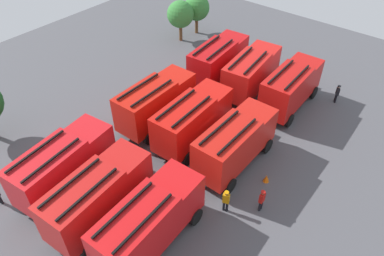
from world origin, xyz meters
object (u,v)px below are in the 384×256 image
object	(u,v)px
tree_2	(197,8)
traffic_cone_1	(223,140)
firefighter_0	(337,93)
traffic_cone_0	(266,178)
fire_truck_2	(291,86)
fire_truck_6	(63,164)
fire_truck_0	(150,221)
firefighter_1	(262,200)
fire_truck_4	(193,119)
fire_truck_5	(251,72)
fire_truck_8	(218,59)
fire_truck_3	(98,195)
tree_1	(180,14)
fire_truck_7	(156,101)
firefighter_2	(226,200)
fire_truck_1	(235,142)

from	to	relation	value
tree_2	traffic_cone_1	xyz separation A→B (m)	(-13.55, -13.39, -2.71)
firefighter_0	traffic_cone_0	size ratio (longest dim) A/B	2.79
fire_truck_2	fire_truck_6	size ratio (longest dim) A/B	0.98
fire_truck_0	firefighter_1	world-z (taller)	fire_truck_0
fire_truck_6	fire_truck_2	bearing A→B (deg)	-29.58
fire_truck_6	fire_truck_4	bearing A→B (deg)	-28.89
fire_truck_5	fire_truck_8	bearing A→B (deg)	84.27
fire_truck_0	fire_truck_3	size ratio (longest dim) A/B	0.99
firefighter_1	traffic_cone_0	bearing A→B (deg)	110.56
firefighter_0	tree_1	size ratio (longest dim) A/B	0.37
fire_truck_3	fire_truck_8	xyz separation A→B (m)	(17.36, 3.81, 0.00)
fire_truck_7	firefighter_2	xyz separation A→B (m)	(-3.74, -9.40, -1.14)
fire_truck_3	tree_2	size ratio (longest dim) A/B	1.66
tree_1	firefighter_0	bearing A→B (deg)	-91.19
fire_truck_1	tree_2	world-z (taller)	tree_2
fire_truck_1	fire_truck_5	bearing A→B (deg)	24.88
fire_truck_6	fire_truck_7	distance (m)	8.71
tree_2	traffic_cone_1	world-z (taller)	tree_2
fire_truck_1	fire_truck_6	size ratio (longest dim) A/B	0.97
fire_truck_4	firefighter_1	distance (m)	7.94
fire_truck_4	traffic_cone_1	size ratio (longest dim) A/B	13.16
fire_truck_0	firefighter_1	size ratio (longest dim) A/B	4.21
firefighter_1	traffic_cone_1	bearing A→B (deg)	145.46
fire_truck_8	firefighter_1	xyz separation A→B (m)	(-10.69, -11.13, -1.18)
fire_truck_2	fire_truck_6	xyz separation A→B (m)	(-17.31, 7.20, 0.00)
fire_truck_6	traffic_cone_0	bearing A→B (deg)	-56.18
fire_truck_7	traffic_cone_0	xyz separation A→B (m)	(0.03, -10.18, -1.85)
fire_truck_6	traffic_cone_0	xyz separation A→B (m)	(8.74, -10.12, -1.85)
fire_truck_2	traffic_cone_1	bearing A→B (deg)	165.20
fire_truck_0	tree_2	world-z (taller)	tree_2
fire_truck_4	fire_truck_7	distance (m)	3.61
fire_truck_8	firefighter_2	size ratio (longest dim) A/B	4.13
fire_truck_2	fire_truck_6	bearing A→B (deg)	155.42
traffic_cone_0	traffic_cone_1	distance (m)	4.75
fire_truck_5	tree_1	world-z (taller)	tree_1
fire_truck_7	firefighter_1	world-z (taller)	fire_truck_7
fire_truck_0	firefighter_2	distance (m)	5.13
fire_truck_5	firefighter_2	xyz separation A→B (m)	(-12.22, -5.91, -1.14)
fire_truck_3	traffic_cone_1	size ratio (longest dim) A/B	13.30
fire_truck_5	fire_truck_0	bearing A→B (deg)	-173.34
fire_truck_4	tree_2	distance (m)	18.68
fire_truck_8	traffic_cone_1	size ratio (longest dim) A/B	13.32
tree_1	fire_truck_3	bearing A→B (deg)	-151.07
fire_truck_3	fire_truck_7	bearing A→B (deg)	18.09
fire_truck_6	fire_truck_7	bearing A→B (deg)	-6.57
fire_truck_7	traffic_cone_0	size ratio (longest dim) A/B	12.07
fire_truck_6	firefighter_0	world-z (taller)	fire_truck_6
fire_truck_2	tree_2	size ratio (longest dim) A/B	1.64
traffic_cone_1	fire_truck_8	bearing A→B (deg)	38.66
fire_truck_3	tree_2	world-z (taller)	tree_2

